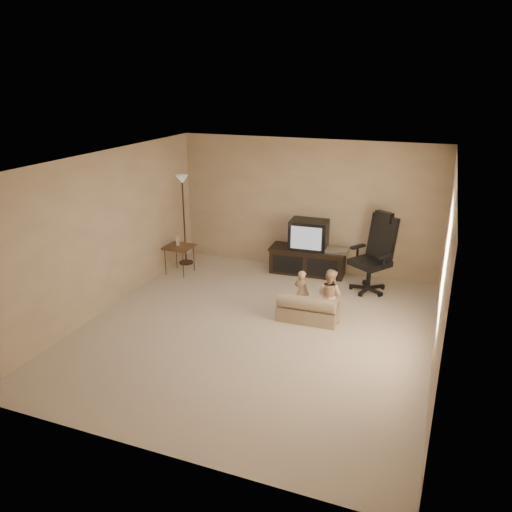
{
  "coord_description": "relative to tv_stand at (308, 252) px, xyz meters",
  "views": [
    {
      "loc": [
        2.36,
        -6.16,
        3.55
      ],
      "look_at": [
        -0.21,
        0.6,
        0.94
      ],
      "focal_mm": 35.0,
      "sensor_mm": 36.0,
      "label": 1
    }
  ],
  "objects": [
    {
      "name": "room_shell",
      "position": [
        -0.13,
        -2.49,
        1.09
      ],
      "size": [
        5.5,
        5.5,
        5.5
      ],
      "color": "silver",
      "rests_on": "floor"
    },
    {
      "name": "toddler_left",
      "position": [
        0.36,
        -1.72,
        -0.07
      ],
      "size": [
        0.31,
        0.26,
        0.73
      ],
      "primitive_type": "imported",
      "rotation": [
        0.0,
        0.0,
        2.85
      ],
      "color": "tan",
      "rests_on": "floor"
    },
    {
      "name": "floor_lamp",
      "position": [
        -2.43,
        -0.36,
        0.87
      ],
      "size": [
        0.28,
        0.28,
        1.78
      ],
      "color": "black",
      "rests_on": "floor"
    },
    {
      "name": "tv_stand",
      "position": [
        0.0,
        0.0,
        0.0
      ],
      "size": [
        1.48,
        0.61,
        1.04
      ],
      "rotation": [
        0.0,
        0.0,
        0.05
      ],
      "color": "black",
      "rests_on": "floor"
    },
    {
      "name": "office_chair",
      "position": [
        1.26,
        -0.39,
        0.07
      ],
      "size": [
        0.89,
        0.9,
        1.4
      ],
      "rotation": [
        0.0,
        0.0,
        -0.59
      ],
      "color": "black",
      "rests_on": "floor"
    },
    {
      "name": "floor",
      "position": [
        -0.13,
        -2.49,
        -0.43
      ],
      "size": [
        5.5,
        5.5,
        0.0
      ],
      "primitive_type": "plane",
      "color": "beige",
      "rests_on": "ground"
    },
    {
      "name": "child_sofa",
      "position": [
        0.51,
        -1.91,
        -0.25
      ],
      "size": [
        0.92,
        0.54,
        0.44
      ],
      "rotation": [
        0.0,
        0.0,
        0.03
      ],
      "color": "gray",
      "rests_on": "floor"
    },
    {
      "name": "side_table",
      "position": [
        -2.29,
        -0.86,
        0.09
      ],
      "size": [
        0.51,
        0.51,
        0.73
      ],
      "rotation": [
        0.0,
        0.0,
        -0.05
      ],
      "color": "brown",
      "rests_on": "floor"
    },
    {
      "name": "toddler_right",
      "position": [
        0.82,
        -1.8,
        -0.01
      ],
      "size": [
        0.46,
        0.35,
        0.84
      ],
      "primitive_type": "imported",
      "rotation": [
        0.0,
        0.0,
        2.8
      ],
      "color": "tan",
      "rests_on": "floor"
    }
  ]
}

